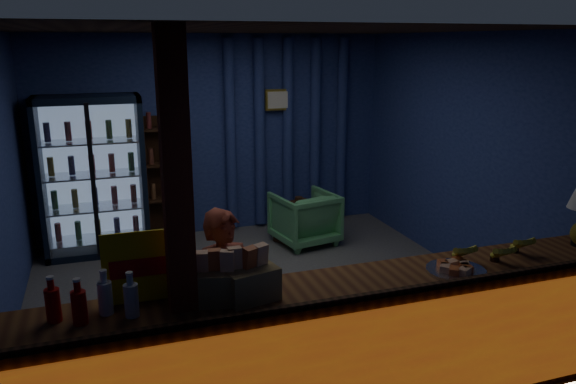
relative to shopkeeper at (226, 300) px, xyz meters
name	(u,v)px	position (x,y,z in m)	size (l,w,h in m)	color
ground	(263,296)	(0.67, 1.36, -0.69)	(4.60, 4.60, 0.00)	#515154
room_walls	(261,143)	(0.67, 1.36, 0.88)	(4.60, 4.60, 4.60)	navy
counter	(341,348)	(0.67, -0.55, -0.21)	(4.40, 0.57, 0.99)	brown
support_post	(180,253)	(-0.38, -0.54, 0.61)	(0.16, 0.16, 2.60)	maroon
beverage_cooler	(93,176)	(-0.88, 3.28, 0.25)	(1.20, 0.62, 1.90)	black
bottle_shelf	(164,179)	(-0.03, 3.42, 0.11)	(0.50, 0.28, 1.60)	#3E2213
curtain_folds	(288,132)	(1.67, 3.50, 0.61)	(1.74, 0.14, 2.50)	navy
framed_picture	(278,100)	(1.52, 3.46, 1.06)	(0.36, 0.04, 0.28)	gold
shopkeeper	(226,300)	(0.00, 0.00, 0.00)	(0.50, 0.33, 1.37)	brown
green_chair	(305,218)	(1.61, 2.67, -0.35)	(0.71, 0.73, 0.67)	#57AE6B
side_table	(298,222)	(1.58, 2.80, -0.44)	(0.65, 0.57, 0.58)	#3E2213
yellow_sign	(148,266)	(-0.56, -0.35, 0.48)	(0.54, 0.12, 0.43)	#D6CB0B
soda_bottles	(92,301)	(-0.89, -0.52, 0.38)	(0.51, 0.17, 0.28)	#B70E0C
snack_box_left	(215,282)	(-0.17, -0.51, 0.38)	(0.36, 0.32, 0.33)	olive
snack_box_centre	(249,280)	(0.03, -0.55, 0.39)	(0.37, 0.33, 0.34)	olive
pastry_tray	(456,269)	(1.50, -0.63, 0.29)	(0.42, 0.42, 0.07)	silver
banana_bunches	(493,249)	(1.89, -0.51, 0.35)	(0.75, 0.29, 0.16)	gold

